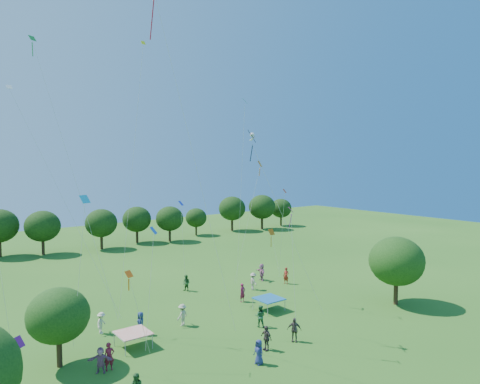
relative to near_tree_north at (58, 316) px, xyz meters
The scene contains 34 objects.
near_tree_north is the anchor object (origin of this frame).
near_tree_east 28.58m from the near_tree_north, 12.34° to the right, with size 4.96×4.96×6.27m.
treeline 37.91m from the near_tree_north, 75.91° to the left, with size 88.01×8.77×6.77m.
tent_red_stripe 5.43m from the near_tree_north, ahead, with size 2.20×2.20×1.10m.
tent_blue 17.70m from the near_tree_north, ahead, with size 2.20×2.20×1.10m.
crowd_person_1 4.16m from the near_tree_north, 45.19° to the right, with size 0.65×0.42×1.75m, color maroon.
crowd_person_3 10.08m from the near_tree_north, ahead, with size 1.14×0.51×1.75m, color #A69F85.
crowd_person_4 16.15m from the near_tree_north, 23.41° to the right, with size 1.03×0.47×1.76m, color #403533.
crowd_person_5 3.92m from the near_tree_north, 52.97° to the right, with size 1.51×0.54×1.62m, color #A35F87.
crowd_person_6 13.00m from the near_tree_north, 35.86° to the right, with size 0.79×0.43×1.61m, color navy.
crowd_person_7 17.56m from the near_tree_north, ahead, with size 0.65×0.42×1.74m, color maroon.
crowd_person_8 17.38m from the near_tree_north, 31.89° to the left, with size 0.82×0.44×1.65m, color #275424.
crowd_person_9 21.14m from the near_tree_north, 14.76° to the left, with size 1.15×0.52×1.76m, color tan.
crowd_person_10 13.79m from the near_tree_north, 27.12° to the right, with size 1.02×0.46×1.73m, color #483C3A.
crowd_person_11 24.52m from the near_tree_north, 17.86° to the left, with size 1.76×0.63×1.89m, color #AF668B.
crowd_person_12 6.97m from the near_tree_north, 14.94° to the left, with size 0.85×0.46×1.73m, color navy.
crowd_person_13 25.08m from the near_tree_north, 11.27° to the left, with size 0.66×0.42×1.77m, color maroon.
crowd_person_14 14.92m from the near_tree_north, 10.57° to the right, with size 0.86×0.46×1.74m, color #275B34.
crowd_person_15 5.95m from the near_tree_north, 42.37° to the left, with size 1.08×0.49×1.65m, color beige.
pirate_kite 17.73m from the near_tree_north, 14.18° to the right, with size 5.24×3.76×14.14m.
red_high_kite 17.34m from the near_tree_north, 36.59° to the right, with size 6.11×0.82×22.76m.
small_kite_0 20.18m from the near_tree_north, ahead, with size 1.61×2.67×11.90m.
small_kite_1 7.14m from the near_tree_north, 68.89° to the right, with size 2.43×2.40×5.93m.
small_kite_3 14.95m from the near_tree_north, 74.73° to the left, with size 4.44×5.83×21.35m.
small_kite_4 15.31m from the near_tree_north, 28.01° to the left, with size 1.01×0.81×8.16m.
small_kite_5 16.02m from the near_tree_north, 28.27° to the right, with size 0.67×0.53×8.69m.
small_kite_6 12.25m from the near_tree_north, 80.27° to the left, with size 5.94×8.06×17.85m.
small_kite_7 6.29m from the near_tree_north, 50.43° to the right, with size 0.91×1.55×9.75m.
small_kite_8 22.86m from the near_tree_north, 11.94° to the left, with size 0.73×1.26×4.88m.
small_kite_9 20.85m from the near_tree_north, ahead, with size 3.17×4.08×9.36m.
small_kite_10 13.36m from the near_tree_north, 25.61° to the left, with size 3.03×1.23×21.23m.
small_kite_11 20.61m from the near_tree_north, ahead, with size 1.24×2.75×17.44m.
small_kite_12 7.40m from the near_tree_north, 33.90° to the right, with size 1.31×0.97×7.64m.
small_kite_13 5.34m from the near_tree_north, 125.05° to the right, with size 0.94×4.34×2.97m.
Camera 1 is at (-17.87, -9.39, 13.01)m, focal length 32.00 mm.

